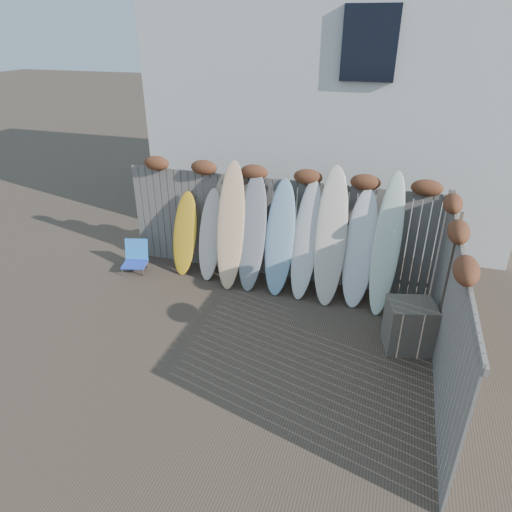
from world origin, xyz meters
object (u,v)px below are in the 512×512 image
(beach_chair, at_px, (136,257))
(wooden_crate, at_px, (409,326))
(lattice_panel, at_px, (447,282))
(surfboard_0, at_px, (185,234))

(beach_chair, xyz_separation_m, wooden_crate, (5.34, -0.97, 0.11))
(beach_chair, height_order, lattice_panel, lattice_panel)
(lattice_panel, distance_m, surfboard_0, 4.87)
(surfboard_0, bearing_deg, beach_chair, -160.60)
(lattice_panel, bearing_deg, surfboard_0, -179.93)
(beach_chair, distance_m, surfboard_0, 1.17)
(beach_chair, xyz_separation_m, lattice_panel, (5.82, -0.39, 0.65))
(wooden_crate, relative_size, surfboard_0, 0.47)
(lattice_panel, bearing_deg, wooden_crate, -121.58)
(beach_chair, bearing_deg, surfboard_0, 16.15)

